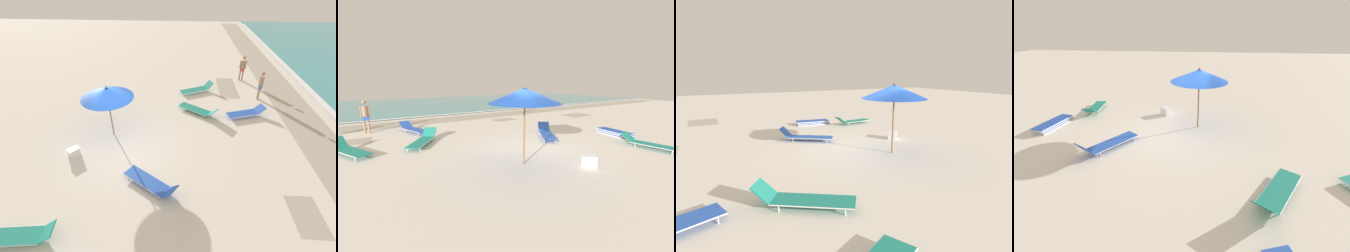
% 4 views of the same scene
% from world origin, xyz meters
% --- Properties ---
extents(ground_plane, '(60.00, 60.00, 0.16)m').
position_xyz_m(ground_plane, '(0.00, 0.01, -0.08)').
color(ground_plane, silver).
extents(ocean_water, '(60.00, 18.93, 0.07)m').
position_xyz_m(ocean_water, '(0.00, 20.59, 0.03)').
color(ocean_water, teal).
rests_on(ocean_water, ground_plane).
extents(beach_umbrella, '(2.36, 2.36, 2.61)m').
position_xyz_m(beach_umbrella, '(-0.82, -0.68, 2.29)').
color(beach_umbrella, olive).
rests_on(beach_umbrella, ground_plane).
extents(lounger_stack, '(0.90, 1.96, 0.24)m').
position_xyz_m(lounger_stack, '(5.59, -0.02, 0.12)').
color(lounger_stack, blue).
rests_on(lounger_stack, ground_plane).
extents(sun_lounger_under_umbrella, '(1.52, 2.26, 0.57)m').
position_xyz_m(sun_lounger_under_umbrella, '(-5.76, 3.67, 0.21)').
color(sun_lounger_under_umbrella, '#1E8475').
rests_on(sun_lounger_under_umbrella, ground_plane).
extents(sun_lounger_beside_umbrella, '(0.85, 2.20, 0.51)m').
position_xyz_m(sun_lounger_beside_umbrella, '(4.62, -2.10, 0.21)').
color(sun_lounger_beside_umbrella, '#1E8475').
rests_on(sun_lounger_beside_umbrella, ground_plane).
extents(sun_lounger_near_water_left, '(1.76, 2.23, 0.59)m').
position_xyz_m(sun_lounger_near_water_left, '(2.34, 1.59, 0.21)').
color(sun_lounger_near_water_left, blue).
rests_on(sun_lounger_near_water_left, ground_plane).
extents(sun_lounger_near_water_right, '(1.77, 2.25, 0.55)m').
position_xyz_m(sun_lounger_near_water_right, '(-3.10, 3.60, 0.21)').
color(sun_lounger_near_water_right, '#1E8475').
rests_on(sun_lounger_near_water_right, ground_plane).
extents(sun_lounger_mid_beach_solo, '(1.23, 2.23, 0.50)m').
position_xyz_m(sun_lounger_mid_beach_solo, '(-2.95, 6.27, 0.21)').
color(sun_lounger_mid_beach_solo, blue).
rests_on(sun_lounger_mid_beach_solo, ground_plane).
extents(beachgoer_shoreline_child, '(0.44, 0.27, 1.76)m').
position_xyz_m(beachgoer_shoreline_child, '(-5.05, 7.47, 1.00)').
color(beachgoer_shoreline_child, '#A37A5B').
rests_on(beachgoer_shoreline_child, ground_plane).
extents(beachgoer_strolling_adult, '(0.27, 0.45, 1.76)m').
position_xyz_m(beachgoer_strolling_adult, '(6.94, 9.30, 1.00)').
color(beachgoer_strolling_adult, '#A37A5B').
rests_on(beachgoer_strolling_adult, ground_plane).
extents(cooler_box, '(0.61, 0.60, 0.37)m').
position_xyz_m(cooler_box, '(0.84, -2.01, 0.19)').
color(cooler_box, white).
rests_on(cooler_box, ground_plane).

